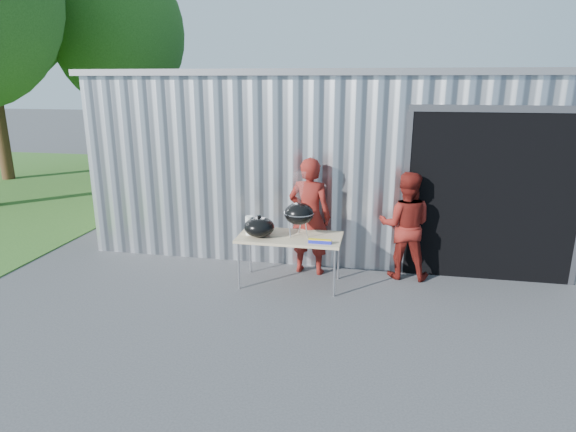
% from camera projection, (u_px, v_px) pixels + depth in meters
% --- Properties ---
extents(ground, '(80.00, 80.00, 0.00)m').
position_uv_depth(ground, '(245.00, 309.00, 6.40)').
color(ground, '#3D3D40').
extents(building, '(8.20, 6.20, 3.10)m').
position_uv_depth(building, '(345.00, 149.00, 10.14)').
color(building, silver).
rests_on(building, ground).
extents(tree_far, '(4.01, 4.01, 6.64)m').
position_uv_depth(tree_far, '(119.00, 33.00, 14.91)').
color(tree_far, '#442D19').
rests_on(tree_far, ground).
extents(folding_table, '(1.50, 0.75, 0.75)m').
position_uv_depth(folding_table, '(290.00, 239.00, 7.00)').
color(folding_table, tan).
rests_on(folding_table, ground).
extents(kettle_grill, '(0.43, 0.43, 0.93)m').
position_uv_depth(kettle_grill, '(299.00, 208.00, 6.88)').
color(kettle_grill, black).
rests_on(kettle_grill, folding_table).
extents(grill_lid, '(0.44, 0.44, 0.32)m').
position_uv_depth(grill_lid, '(259.00, 227.00, 6.93)').
color(grill_lid, black).
rests_on(grill_lid, folding_table).
extents(paper_towels, '(0.12, 0.12, 0.28)m').
position_uv_depth(paper_towels, '(250.00, 226.00, 7.01)').
color(paper_towels, white).
rests_on(paper_towels, folding_table).
extents(white_tub, '(0.20, 0.15, 0.10)m').
position_uv_depth(white_tub, '(256.00, 227.00, 7.25)').
color(white_tub, white).
rests_on(white_tub, folding_table).
extents(foil_box, '(0.32, 0.05, 0.06)m').
position_uv_depth(foil_box, '(320.00, 241.00, 6.66)').
color(foil_box, '#1B22B1').
rests_on(foil_box, folding_table).
extents(person_cook, '(0.72, 0.52, 1.83)m').
position_uv_depth(person_cook, '(310.00, 216.00, 7.40)').
color(person_cook, maroon).
rests_on(person_cook, ground).
extents(person_bystander, '(0.83, 0.66, 1.64)m').
position_uv_depth(person_bystander, '(405.00, 226.00, 7.25)').
color(person_bystander, maroon).
rests_on(person_bystander, ground).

